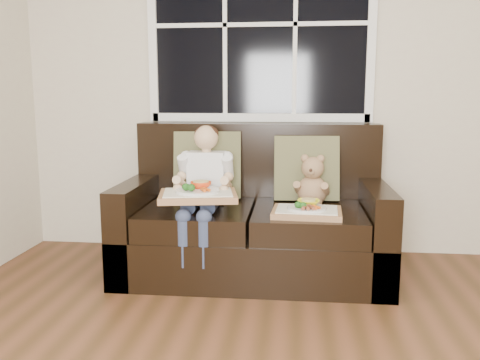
# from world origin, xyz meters

# --- Properties ---
(window_back) EXTENTS (1.62, 0.04, 1.37)m
(window_back) POSITION_xyz_m (-0.51, 2.48, 1.65)
(window_back) COLOR black
(window_back) RESTS_ON room_walls
(loveseat) EXTENTS (1.70, 0.92, 0.96)m
(loveseat) POSITION_xyz_m (-0.51, 2.02, 0.31)
(loveseat) COLOR black
(loveseat) RESTS_ON ground
(pillow_left) EXTENTS (0.47, 0.25, 0.47)m
(pillow_left) POSITION_xyz_m (-0.85, 2.17, 0.68)
(pillow_left) COLOR brown
(pillow_left) RESTS_ON loveseat
(pillow_right) EXTENTS (0.44, 0.22, 0.45)m
(pillow_right) POSITION_xyz_m (-0.17, 2.17, 0.67)
(pillow_right) COLOR brown
(pillow_right) RESTS_ON loveseat
(child) EXTENTS (0.35, 0.58, 0.79)m
(child) POSITION_xyz_m (-0.83, 1.90, 0.63)
(child) COLOR white
(child) RESTS_ON loveseat
(teddy_bear) EXTENTS (0.22, 0.27, 0.34)m
(teddy_bear) POSITION_xyz_m (-0.14, 2.03, 0.59)
(teddy_bear) COLOR #AA7C5A
(teddy_bear) RESTS_ON loveseat
(tray_left) EXTENTS (0.51, 0.42, 0.10)m
(tray_left) POSITION_xyz_m (-0.82, 1.67, 0.58)
(tray_left) COLOR #9F7148
(tray_left) RESTS_ON child
(tray_right) EXTENTS (0.42, 0.33, 0.09)m
(tray_right) POSITION_xyz_m (-0.18, 1.72, 0.48)
(tray_right) COLOR #9F7148
(tray_right) RESTS_ON loveseat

